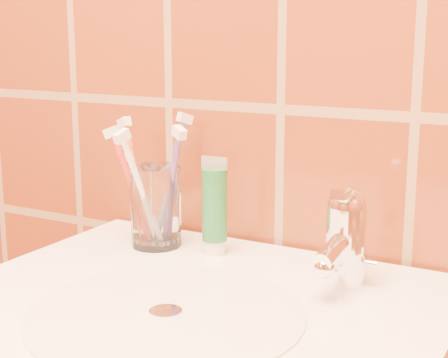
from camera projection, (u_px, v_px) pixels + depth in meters
The scene contains 8 objects.
glass_tumbler at pixel (156, 206), 0.96m from camera, with size 0.07×0.07×0.11m, color white.
toothpaste_tube at pixel (215, 209), 0.92m from camera, with size 0.04×0.03×0.13m.
faucet at pixel (345, 233), 0.81m from camera, with size 0.05×0.11×0.12m.
toothbrush_0 at pixel (170, 189), 0.94m from camera, with size 0.07×0.05×0.18m, color #6A428F, non-canonical shape.
toothbrush_1 at pixel (133, 188), 0.96m from camera, with size 0.09×0.03×0.17m, color #AC3224, non-canonical shape.
toothbrush_2 at pixel (142, 192), 0.92m from camera, with size 0.04×0.09×0.18m, color white, non-canonical shape.
toothbrush_3 at pixel (137, 182), 0.97m from camera, with size 0.08×0.05×0.18m, color #D15424, non-canonical shape.
toothbrush_4 at pixel (169, 179), 0.97m from camera, with size 0.05×0.08×0.19m, color #688DBA, non-canonical shape.
Camera 1 is at (0.38, 0.34, 1.15)m, focal length 55.00 mm.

